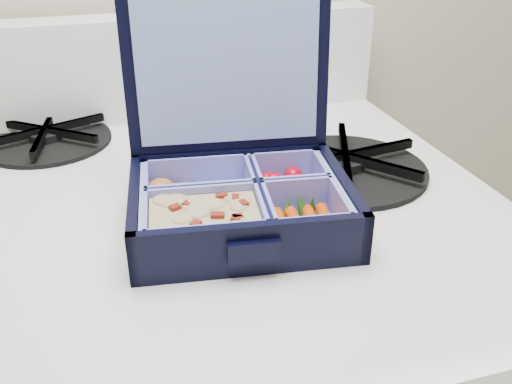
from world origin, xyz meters
name	(u,v)px	position (x,y,z in m)	size (l,w,h in m)	color
bento_box	(241,205)	(0.16, 1.60, 0.97)	(0.22, 0.17, 0.05)	black
burner_grate	(345,161)	(0.31, 1.68, 0.96)	(0.20, 0.20, 0.03)	black
burner_grate_rear	(46,136)	(-0.04, 1.88, 0.95)	(0.17, 0.17, 0.02)	black
fork	(295,166)	(0.26, 1.71, 0.94)	(0.02, 0.17, 0.01)	#A5A5A5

